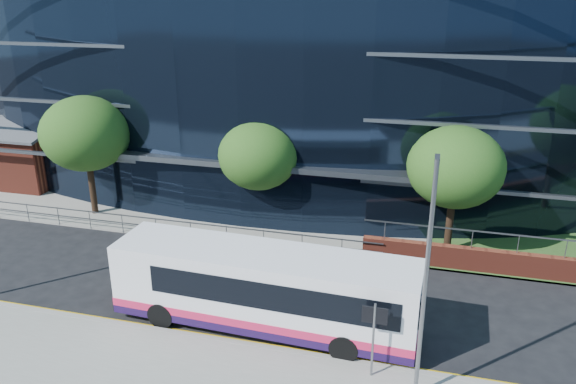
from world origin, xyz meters
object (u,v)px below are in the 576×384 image
(tree_far_a, at_px, (85,134))
(tree_far_c, at_px, (456,167))
(city_bus, at_px, (266,289))
(street_sign, at_px, (374,325))
(tree_far_b, at_px, (259,156))
(streetlight_east, at_px, (426,277))
(brick_pavilion, at_px, (14,151))

(tree_far_a, bearing_deg, tree_far_c, 0.00)
(tree_far_a, bearing_deg, city_bus, -32.97)
(street_sign, xyz_separation_m, tree_far_c, (2.50, 10.59, 2.39))
(tree_far_b, xyz_separation_m, city_bus, (3.16, -9.04, -2.50))
(tree_far_a, xyz_separation_m, tree_far_b, (10.00, 0.50, -0.65))
(tree_far_c, xyz_separation_m, streetlight_east, (-1.00, -11.17, -0.10))
(tree_far_a, bearing_deg, streetlight_east, -30.46)
(tree_far_a, bearing_deg, tree_far_b, 2.86)
(brick_pavilion, xyz_separation_m, tree_far_c, (29.00, -4.50, 2.60))
(streetlight_east, height_order, city_bus, streetlight_east)
(street_sign, distance_m, tree_far_c, 11.14)
(brick_pavilion, height_order, tree_far_b, tree_far_b)
(streetlight_east, bearing_deg, city_bus, 155.70)
(brick_pavilion, height_order, city_bus, brick_pavilion)
(tree_far_a, height_order, tree_far_c, tree_far_a)
(street_sign, distance_m, tree_far_a, 20.63)
(street_sign, bearing_deg, streetlight_east, -21.36)
(street_sign, bearing_deg, city_bus, 154.72)
(streetlight_east, bearing_deg, tree_far_c, 84.89)
(street_sign, bearing_deg, tree_far_a, 148.83)
(street_sign, height_order, streetlight_east, streetlight_east)
(tree_far_c, distance_m, city_bus, 11.30)
(brick_pavilion, xyz_separation_m, tree_far_b, (19.00, -4.00, 2.27))
(street_sign, bearing_deg, tree_far_c, 76.71)
(brick_pavilion, bearing_deg, tree_far_c, -8.82)
(tree_far_c, distance_m, streetlight_east, 11.22)
(street_sign, relative_size, tree_far_a, 0.40)
(brick_pavilion, relative_size, tree_far_c, 1.32)
(city_bus, bearing_deg, streetlight_east, -22.06)
(brick_pavilion, bearing_deg, street_sign, -29.65)
(tree_far_a, xyz_separation_m, tree_far_c, (20.00, 0.00, -0.33))
(tree_far_b, height_order, city_bus, tree_far_b)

